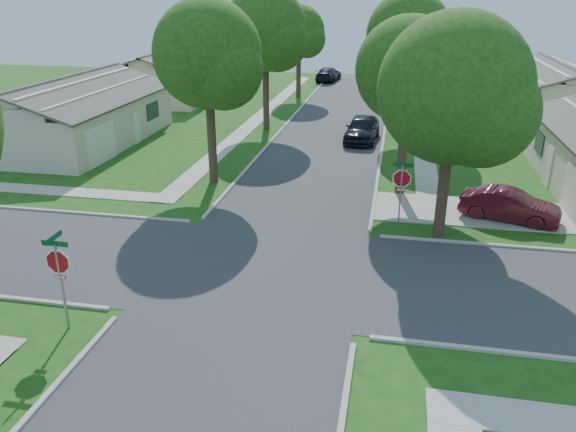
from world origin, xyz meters
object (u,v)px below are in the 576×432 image
(tree_ne_corner, at_px, (455,96))
(house_nw_far, at_px, (173,80))
(tree_e_near, at_px, (410,75))
(tree_e_far, at_px, (408,30))
(tree_e_mid, at_px, (409,39))
(car_driveway, at_px, (510,205))
(house_ne_far, at_px, (553,98))
(stop_sign_ne, at_px, (402,181))
(tree_w_mid, at_px, (266,33))
(stop_sign_sw, at_px, (58,266))
(tree_w_near, at_px, (209,60))
(car_curb_east, at_px, (362,128))
(car_curb_west, at_px, (328,74))
(tree_w_far, at_px, (299,34))
(house_nw_near, at_px, (73,119))

(tree_ne_corner, bearing_deg, house_nw_far, 128.81)
(tree_e_near, height_order, tree_e_far, tree_e_far)
(tree_e_far, xyz_separation_m, house_nw_far, (-20.75, -2.01, -4.46))
(tree_e_mid, height_order, car_driveway, tree_e_mid)
(tree_e_near, relative_size, house_ne_far, 0.61)
(stop_sign_ne, relative_size, tree_w_mid, 0.31)
(stop_sign_sw, xyz_separation_m, house_nw_far, (-11.29, 36.70, -0.51))
(stop_sign_sw, relative_size, tree_e_mid, 0.32)
(tree_e_near, height_order, tree_w_near, tree_w_near)
(house_nw_far, distance_m, car_curb_east, 22.40)
(tree_e_mid, bearing_deg, car_curb_west, 109.07)
(tree_e_far, xyz_separation_m, tree_ne_corner, (1.61, -29.80, -0.39))
(tree_e_far, distance_m, tree_w_mid, 16.05)
(tree_ne_corner, bearing_deg, tree_e_far, 93.09)
(tree_w_near, bearing_deg, tree_ne_corner, -23.56)
(stop_sign_ne, height_order, house_ne_far, house_ne_far)
(stop_sign_ne, relative_size, tree_e_near, 0.36)
(stop_sign_sw, distance_m, house_ne_far, 39.55)
(stop_sign_ne, distance_m, tree_e_mid, 16.84)
(tree_ne_corner, xyz_separation_m, car_curb_east, (-4.18, 14.71, -4.77))
(stop_sign_ne, distance_m, house_ne_far, 26.80)
(house_nw_far, distance_m, car_driveway, 35.97)
(stop_sign_sw, relative_size, car_curb_west, 0.60)
(car_curb_east, distance_m, car_curb_west, 25.69)
(tree_e_mid, distance_m, house_ne_far, 14.58)
(tree_e_mid, height_order, house_nw_far, tree_e_mid)
(tree_e_far, height_order, car_curb_east, tree_e_far)
(tree_w_far, height_order, tree_ne_corner, tree_ne_corner)
(tree_w_near, bearing_deg, tree_w_mid, 89.98)
(car_curb_east, bearing_deg, tree_e_far, 84.25)
(tree_e_mid, xyz_separation_m, car_curb_east, (-2.58, -2.09, -5.43))
(tree_e_mid, bearing_deg, tree_w_mid, 180.00)
(tree_e_far, bearing_deg, car_curb_west, 128.42)
(stop_sign_ne, relative_size, house_ne_far, 0.22)
(tree_e_far, bearing_deg, stop_sign_ne, -90.10)
(stop_sign_ne, height_order, car_curb_west, stop_sign_ne)
(tree_e_mid, height_order, house_ne_far, tree_e_mid)
(tree_w_mid, xyz_separation_m, tree_w_far, (-0.01, 13.00, -0.98))
(tree_e_mid, bearing_deg, tree_e_near, -90.03)
(car_driveway, bearing_deg, house_nw_near, 89.44)
(tree_e_near, distance_m, car_driveway, 7.22)
(car_curb_east, bearing_deg, tree_w_mid, 166.90)
(tree_w_near, relative_size, car_driveway, 2.21)
(tree_e_mid, bearing_deg, tree_e_far, 90.02)
(stop_sign_ne, relative_size, tree_w_near, 0.33)
(tree_w_near, relative_size, car_curb_west, 1.80)
(tree_e_far, xyz_separation_m, car_driveway, (4.57, -27.54, -5.31))
(stop_sign_sw, xyz_separation_m, tree_e_mid, (9.46, 25.71, 4.22))
(car_driveway, bearing_deg, tree_w_mid, 61.90)
(stop_sign_ne, distance_m, tree_e_near, 5.62)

